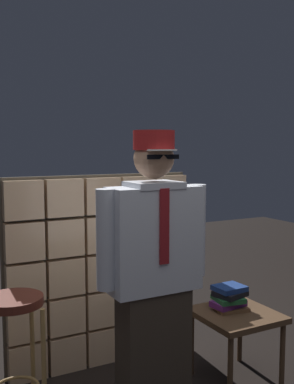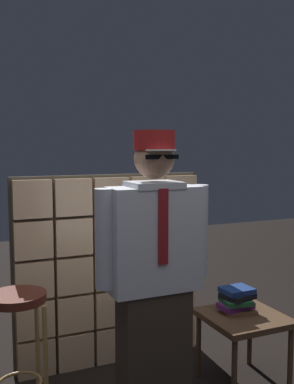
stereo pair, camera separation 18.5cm
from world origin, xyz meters
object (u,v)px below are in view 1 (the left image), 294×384
Objects in this scene: book_stack at (229,298)px; standing_person at (154,277)px; bar_stool at (14,331)px; side_table at (236,321)px.

standing_person is at bearing -160.98° from book_stack.
standing_person is 2.20× the size of bar_stool.
standing_person is 6.75× the size of book_stack.
side_table is at bearing 14.07° from standing_person.
book_stack is at bearing 102.10° from side_table.
book_stack is (0.74, 0.26, -0.32)m from standing_person.
side_table is 0.16m from book_stack.
side_table is 2.04× the size of book_stack.
bar_stool is 1.45m from book_stack.
side_table is (0.76, 0.19, -0.47)m from standing_person.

